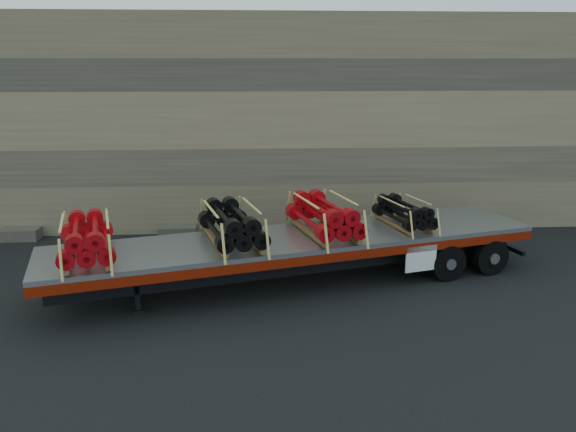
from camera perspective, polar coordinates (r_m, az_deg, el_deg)
name	(u,v)px	position (r m, az deg, el deg)	size (l,w,h in m)	color
ground	(276,290)	(14.06, -1.19, -7.53)	(120.00, 120.00, 0.00)	black
rock_wall	(268,122)	(19.56, -2.05, 9.51)	(44.00, 3.00, 7.00)	#7A6B54
trailer	(298,260)	(14.31, 0.98, -4.44)	(12.43, 2.39, 1.24)	#9FA1A6
bundle_front	(86,240)	(13.25, -19.79, -2.29)	(1.16, 2.32, 0.82)	#B40910
bundle_midfront	(232,226)	(13.54, -5.72, -0.99)	(1.21, 2.43, 0.86)	black
bundle_midrear	(324,217)	(14.24, 3.70, -0.10)	(1.24, 2.48, 0.88)	#B40910
bundle_rear	(404,213)	(15.26, 11.72, 0.25)	(0.95, 1.90, 0.67)	black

